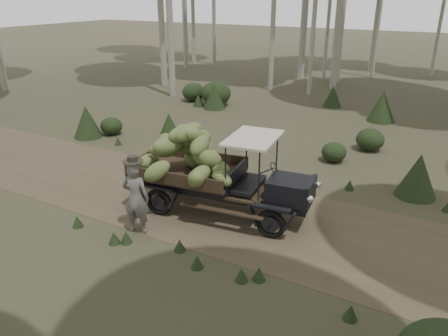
% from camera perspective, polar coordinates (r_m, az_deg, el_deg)
% --- Properties ---
extents(ground, '(120.00, 120.00, 0.00)m').
position_cam_1_polar(ground, '(11.66, -2.06, -5.04)').
color(ground, '#473D2B').
rests_on(ground, ground).
extents(dirt_track, '(70.00, 4.00, 0.01)m').
position_cam_1_polar(dirt_track, '(11.65, -2.06, -5.02)').
color(dirt_track, brown).
rests_on(dirt_track, ground).
extents(banana_truck, '(4.83, 2.54, 2.37)m').
position_cam_1_polar(banana_truck, '(10.95, -2.55, 0.84)').
color(banana_truck, black).
rests_on(banana_truck, ground).
extents(farmer, '(0.73, 0.57, 1.92)m').
position_cam_1_polar(farmer, '(10.29, -11.45, -3.73)').
color(farmer, '#605E58').
rests_on(farmer, ground).
extents(undergrowth, '(20.34, 24.78, 1.40)m').
position_cam_1_polar(undergrowth, '(10.90, 1.20, -3.80)').
color(undergrowth, '#233319').
rests_on(undergrowth, ground).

